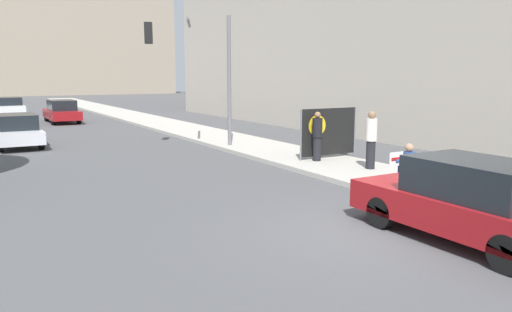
% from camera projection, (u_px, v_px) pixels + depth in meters
% --- Properties ---
extents(ground_plane, '(160.00, 160.00, 0.00)m').
position_uv_depth(ground_plane, '(372.00, 233.00, 9.72)').
color(ground_plane, '#4F4F51').
extents(sidewalk_curb, '(3.01, 90.00, 0.15)m').
position_uv_depth(sidewalk_curb, '(214.00, 137.00, 24.35)').
color(sidewalk_curb, '#B7B2A8').
rests_on(sidewalk_curb, ground_plane).
extents(building_backdrop_right, '(10.00, 32.00, 14.38)m').
position_uv_depth(building_backdrop_right, '(362.00, 5.00, 30.08)').
color(building_backdrop_right, '#BCB2A3').
rests_on(building_backdrop_right, ground_plane).
extents(seated_protester, '(0.96, 0.77, 1.17)m').
position_uv_depth(seated_protester, '(410.00, 165.00, 12.76)').
color(seated_protester, '#474C56').
rests_on(seated_protester, sidewalk_curb).
extents(jogger_on_sidewalk, '(0.34, 0.34, 1.80)m').
position_uv_depth(jogger_on_sidewalk, '(371.00, 139.00, 15.46)').
color(jogger_on_sidewalk, black).
rests_on(jogger_on_sidewalk, sidewalk_curb).
extents(pedestrian_behind, '(0.34, 0.34, 1.67)m').
position_uv_depth(pedestrian_behind, '(317.00, 136.00, 16.92)').
color(pedestrian_behind, black).
rests_on(pedestrian_behind, sidewalk_curb).
extents(protest_banner, '(2.45, 0.06, 1.75)m').
position_uv_depth(protest_banner, '(328.00, 132.00, 17.52)').
color(protest_banner, slate).
rests_on(protest_banner, sidewalk_curb).
extents(traffic_light_pole, '(3.20, 2.97, 5.27)m').
position_uv_depth(traffic_light_pole, '(198.00, 57.00, 20.17)').
color(traffic_light_pole, slate).
rests_on(traffic_light_pole, sidewalk_curb).
extents(parked_car_curbside, '(1.79, 4.41, 1.55)m').
position_uv_depth(parked_car_curbside, '(470.00, 201.00, 9.13)').
color(parked_car_curbside, maroon).
rests_on(parked_car_curbside, ground_plane).
extents(car_on_road_nearest, '(1.73, 4.24, 1.41)m').
position_uv_depth(car_on_road_nearest, '(17.00, 130.00, 21.29)').
color(car_on_road_nearest, silver).
rests_on(car_on_road_nearest, ground_plane).
extents(car_on_road_midblock, '(1.74, 4.53, 1.46)m').
position_uv_depth(car_on_road_midblock, '(62.00, 111.00, 32.15)').
color(car_on_road_midblock, maroon).
rests_on(car_on_road_midblock, ground_plane).
extents(car_on_road_distant, '(1.85, 4.50, 1.36)m').
position_uv_depth(car_on_road_distant, '(10.00, 106.00, 38.50)').
color(car_on_road_distant, white).
rests_on(car_on_road_distant, ground_plane).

